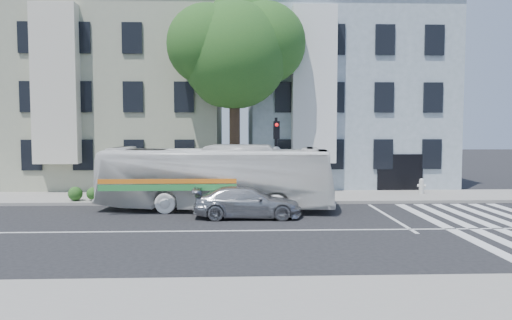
{
  "coord_description": "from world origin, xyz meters",
  "views": [
    {
      "loc": [
        0.07,
        -17.94,
        3.84
      ],
      "look_at": [
        0.9,
        2.68,
        2.4
      ],
      "focal_mm": 35.0,
      "sensor_mm": 36.0,
      "label": 1
    }
  ],
  "objects": [
    {
      "name": "sidewalk_near",
      "position": [
        0.0,
        -8.0,
        0.07
      ],
      "size": [
        80.0,
        4.0,
        0.15
      ],
      "primitive_type": "cube",
      "color": "gray",
      "rests_on": "ground"
    },
    {
      "name": "street_tree",
      "position": [
        0.06,
        8.74,
        7.83
      ],
      "size": [
        7.3,
        5.9,
        11.1
      ],
      "color": "#2D2116",
      "rests_on": "ground"
    },
    {
      "name": "bus",
      "position": [
        -0.84,
        4.5,
        1.48
      ],
      "size": [
        3.88,
        10.83,
        2.95
      ],
      "primitive_type": "imported",
      "rotation": [
        0.0,
        0.0,
        1.44
      ],
      "color": "white",
      "rests_on": "ground"
    },
    {
      "name": "building_right",
      "position": [
        7.0,
        15.0,
        5.5
      ],
      "size": [
        12.0,
        10.0,
        11.0
      ],
      "primitive_type": "cube",
      "color": "#85969E",
      "rests_on": "ground"
    },
    {
      "name": "hedge",
      "position": [
        -3.54,
        6.57,
        0.5
      ],
      "size": [
        8.35,
        3.41,
        0.7
      ],
      "primitive_type": null,
      "rotation": [
        0.0,
        0.0,
        0.31
      ],
      "color": "#2F6420",
      "rests_on": "sidewalk_far"
    },
    {
      "name": "sedan",
      "position": [
        0.54,
        2.6,
        0.65
      ],
      "size": [
        1.94,
        4.52,
        1.3
      ],
      "primitive_type": "imported",
      "rotation": [
        0.0,
        0.0,
        1.54
      ],
      "color": "#A6A8AD",
      "rests_on": "ground"
    },
    {
      "name": "ground",
      "position": [
        0.0,
        0.0,
        0.0
      ],
      "size": [
        120.0,
        120.0,
        0.0
      ],
      "primitive_type": "plane",
      "color": "black",
      "rests_on": "ground"
    },
    {
      "name": "fire_hydrant",
      "position": [
        10.1,
        8.48,
        0.57
      ],
      "size": [
        0.47,
        0.31,
        0.82
      ],
      "rotation": [
        0.0,
        0.0,
        -0.37
      ],
      "color": "beige",
      "rests_on": "sidewalk_far"
    },
    {
      "name": "sidewalk_far",
      "position": [
        0.0,
        8.0,
        0.07
      ],
      "size": [
        80.0,
        4.0,
        0.15
      ],
      "primitive_type": "cube",
      "color": "gray",
      "rests_on": "ground"
    },
    {
      "name": "traffic_signal",
      "position": [
        2.0,
        5.94,
        2.72
      ],
      "size": [
        0.44,
        0.53,
        4.21
      ],
      "rotation": [
        0.0,
        0.0,
        0.07
      ],
      "color": "black",
      "rests_on": "ground"
    },
    {
      "name": "building_left",
      "position": [
        -7.0,
        15.0,
        5.5
      ],
      "size": [
        12.0,
        10.0,
        11.0
      ],
      "primitive_type": "cube",
      "color": "#979B82",
      "rests_on": "ground"
    }
  ]
}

